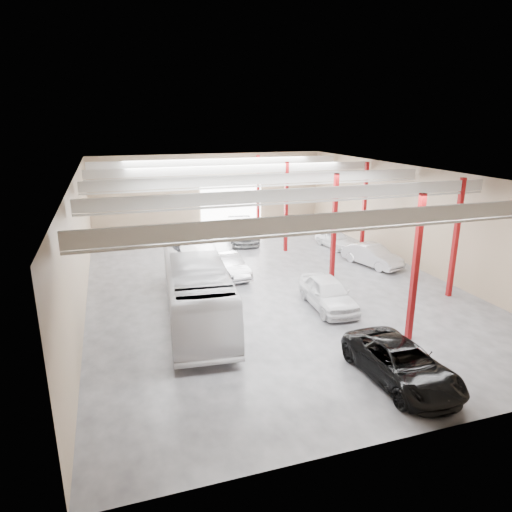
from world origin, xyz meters
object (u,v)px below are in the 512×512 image
coach_bus (195,284)px  car_right_near (372,255)px  car_row_b (229,266)px  car_row_c (243,231)px  car_right_far (335,239)px  black_sedan (401,363)px  car_row_a (328,293)px

coach_bus → car_right_near: bearing=24.0°
coach_bus → car_right_near: (13.60, 4.52, -0.97)m
car_row_b → coach_bus: bearing=-129.0°
car_row_c → car_right_far: 7.88m
black_sedan → car_row_b: 14.86m
car_right_near → car_row_b: bearing=158.5°
car_row_b → car_row_c: car_row_c is taller
car_row_c → car_row_a: bearing=-79.0°
car_row_a → black_sedan: bearing=-91.0°
coach_bus → car_row_b: size_ratio=2.82×
black_sedan → car_row_b: black_sedan is taller
car_row_c → car_row_b: bearing=-102.6°
black_sedan → car_right_far: (6.79, 18.72, -0.09)m
car_row_b → car_row_c: (3.43, 8.50, 0.13)m
car_row_a → car_row_b: (-3.85, 6.84, -0.13)m
car_row_c → black_sedan: bearing=-81.0°
black_sedan → car_row_c: bearing=87.8°
coach_bus → car_row_a: (7.15, -1.34, -0.87)m
black_sedan → coach_bus: bearing=124.3°
coach_bus → black_sedan: bearing=-48.4°
coach_bus → car_row_a: 7.32m
car_row_a → car_row_b: car_row_a is taller
car_right_near → coach_bus: bearing=-177.6°
car_right_far → car_right_near: bearing=-94.8°
car_row_c → car_right_far: car_row_c is taller
coach_bus → car_row_b: coach_bus is taller
car_row_b → car_right_far: (10.05, 4.22, -0.03)m
black_sedan → car_right_near: black_sedan is taller
car_row_a → car_row_c: 15.34m
car_row_a → car_row_c: (-0.43, 15.34, -0.01)m
black_sedan → car_right_far: size_ratio=1.39×
black_sedan → car_row_a: size_ratio=1.12×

